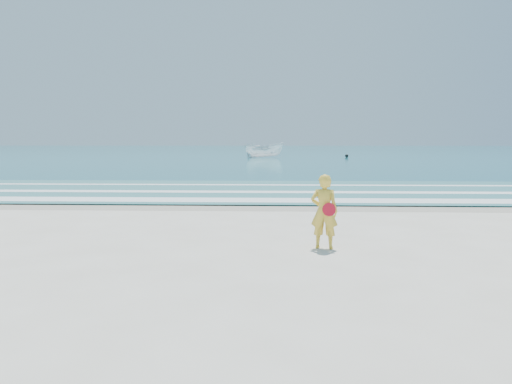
{
  "coord_description": "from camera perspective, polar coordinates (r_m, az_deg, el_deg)",
  "views": [
    {
      "loc": [
        0.37,
        -7.63,
        2.21
      ],
      "look_at": [
        -0.11,
        4.0,
        1.0
      ],
      "focal_mm": 35.0,
      "sensor_mm": 36.0,
      "label": 1
    }
  ],
  "objects": [
    {
      "name": "ground",
      "position": [
        7.96,
        -0.38,
        -10.19
      ],
      "size": [
        400.0,
        400.0,
        0.0
      ],
      "primitive_type": "plane",
      "color": "silver",
      "rests_on": "ground"
    },
    {
      "name": "wet_sand",
      "position": [
        16.78,
        1.09,
        -1.63
      ],
      "size": [
        400.0,
        2.4,
        0.0
      ],
      "primitive_type": "cube",
      "color": "#B2A893",
      "rests_on": "ground"
    },
    {
      "name": "ocean",
      "position": [
        112.66,
        2.18,
        4.8
      ],
      "size": [
        400.0,
        190.0,
        0.04
      ],
      "primitive_type": "cube",
      "color": "#19727F",
      "rests_on": "ground"
    },
    {
      "name": "shallow",
      "position": [
        21.75,
        1.38,
        0.21
      ],
      "size": [
        400.0,
        10.0,
        0.01
      ],
      "primitive_type": "cube",
      "color": "#59B7AD",
      "rests_on": "ocean"
    },
    {
      "name": "foam_near",
      "position": [
        18.07,
        1.18,
        -0.93
      ],
      "size": [
        400.0,
        1.4,
        0.01
      ],
      "primitive_type": "cube",
      "color": "white",
      "rests_on": "shallow"
    },
    {
      "name": "foam_mid",
      "position": [
        20.95,
        1.35,
        0.01
      ],
      "size": [
        400.0,
        0.9,
        0.01
      ],
      "primitive_type": "cube",
      "color": "white",
      "rests_on": "shallow"
    },
    {
      "name": "foam_far",
      "position": [
        24.23,
        1.49,
        0.81
      ],
      "size": [
        400.0,
        0.6,
        0.01
      ],
      "primitive_type": "cube",
      "color": "white",
      "rests_on": "shallow"
    },
    {
      "name": "boat",
      "position": [
        62.79,
        0.96,
        4.81
      ],
      "size": [
        5.07,
        2.27,
        1.9
      ],
      "primitive_type": "imported",
      "rotation": [
        0.0,
        0.0,
        1.66
      ],
      "color": "white",
      "rests_on": "ocean"
    },
    {
      "name": "buoy",
      "position": [
        64.22,
        10.33,
        4.08
      ],
      "size": [
        0.44,
        0.44,
        0.44
      ],
      "primitive_type": "sphere",
      "color": "black",
      "rests_on": "ocean"
    },
    {
      "name": "woman",
      "position": [
        10.25,
        7.8,
        -2.22
      ],
      "size": [
        0.63,
        0.49,
        1.53
      ],
      "color": "yellow",
      "rests_on": "ground"
    }
  ]
}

